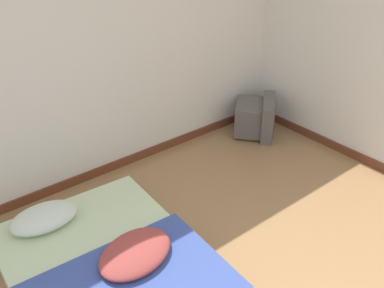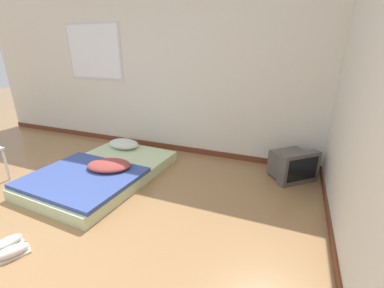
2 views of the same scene
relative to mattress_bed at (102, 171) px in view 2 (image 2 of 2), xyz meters
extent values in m
cube|color=silver|center=(0.27, 1.33, 1.20)|extent=(7.42, 0.06, 2.60)
cube|color=brown|center=(0.27, 1.29, -0.06)|extent=(7.42, 0.02, 0.09)
cube|color=silver|center=(-1.03, 1.29, 1.50)|extent=(1.12, 0.01, 0.94)
cube|color=white|center=(-1.03, 1.28, 1.50)|extent=(1.05, 0.01, 0.87)
cube|color=beige|center=(0.00, 0.02, -0.03)|extent=(1.36, 1.94, 0.14)
ellipsoid|color=silver|center=(-0.18, 0.74, 0.11)|extent=(0.54, 0.37, 0.14)
cube|color=#384C93|center=(-0.02, -0.33, 0.07)|extent=(1.34, 1.15, 0.05)
ellipsoid|color=#993D38|center=(0.16, -0.04, 0.13)|extent=(0.65, 0.54, 0.11)
cube|color=#56514C|center=(2.32, 1.00, 0.09)|extent=(0.53, 0.52, 0.34)
cube|color=#56514C|center=(2.46, 0.84, 0.11)|extent=(0.50, 0.46, 0.42)
cube|color=black|center=(2.50, 0.79, 0.12)|extent=(0.34, 0.30, 0.30)
cylinder|color=silver|center=(-1.13, -0.51, 0.12)|extent=(0.03, 0.03, 0.44)
cube|color=silver|center=(0.10, -1.38, -0.09)|extent=(0.16, 0.28, 0.02)
ellipsoid|color=white|center=(0.10, -1.38, -0.04)|extent=(0.17, 0.28, 0.09)
cube|color=silver|center=(0.24, -1.43, -0.09)|extent=(0.21, 0.28, 0.02)
ellipsoid|color=white|center=(0.24, -1.43, -0.04)|extent=(0.22, 0.28, 0.09)
camera|label=1|loc=(-0.90, -1.97, 2.25)|focal=40.00mm
camera|label=2|loc=(2.29, -2.44, 1.56)|focal=24.00mm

